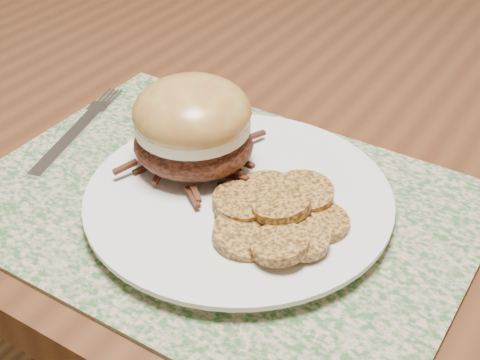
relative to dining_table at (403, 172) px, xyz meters
name	(u,v)px	position (x,y,z in m)	size (l,w,h in m)	color
dining_table	(403,172)	(0.00, 0.00, 0.00)	(1.50, 0.90, 0.75)	#573019
placemat	(219,205)	(-0.09, -0.26, 0.08)	(0.45, 0.33, 0.00)	#386232
dinner_plate	(239,200)	(-0.07, -0.25, 0.09)	(0.26, 0.26, 0.02)	white
pork_sandwich	(193,126)	(-0.13, -0.23, 0.14)	(0.14, 0.13, 0.09)	black
roasted_potatoes	(276,215)	(-0.03, -0.27, 0.11)	(0.13, 0.14, 0.03)	#A77631
fork	(79,128)	(-0.29, -0.23, 0.09)	(0.06, 0.18, 0.00)	silver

